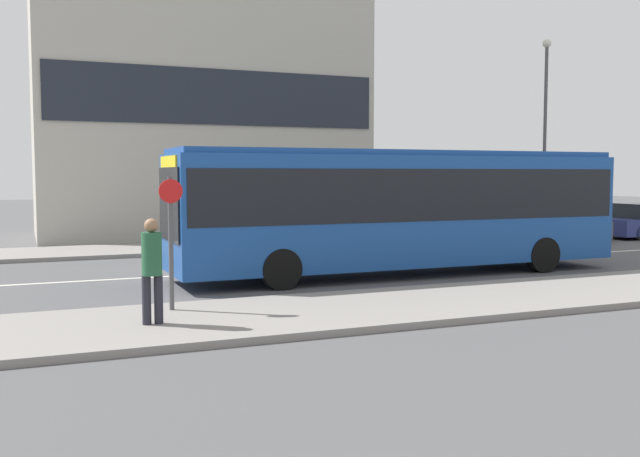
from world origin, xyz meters
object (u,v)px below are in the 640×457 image
at_px(city_bus, 400,204).
at_px(parked_car_0, 551,226).
at_px(street_lamp, 545,118).
at_px(pedestrian_near_stop, 152,264).
at_px(bus_stop_sign, 171,232).

height_order(city_bus, parked_car_0, city_bus).
distance_m(parked_car_0, street_lamp, 5.22).
xyz_separation_m(city_bus, parked_car_0, (9.51, 5.23, -1.23)).
relative_size(parked_car_0, street_lamp, 0.54).
height_order(parked_car_0, street_lamp, street_lamp).
distance_m(city_bus, parked_car_0, 10.92).
relative_size(pedestrian_near_stop, street_lamp, 0.22).
relative_size(parked_car_0, pedestrian_near_stop, 2.46).
bearing_deg(street_lamp, bus_stop_sign, -148.51).
xyz_separation_m(pedestrian_near_stop, street_lamp, (18.37, 12.05, 3.83)).
xyz_separation_m(pedestrian_near_stop, bus_stop_sign, (0.54, 1.14, 0.44)).
height_order(city_bus, bus_stop_sign, city_bus).
distance_m(pedestrian_near_stop, street_lamp, 22.30).
bearing_deg(bus_stop_sign, parked_car_0, 27.74).
distance_m(city_bus, bus_stop_sign, 7.45).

